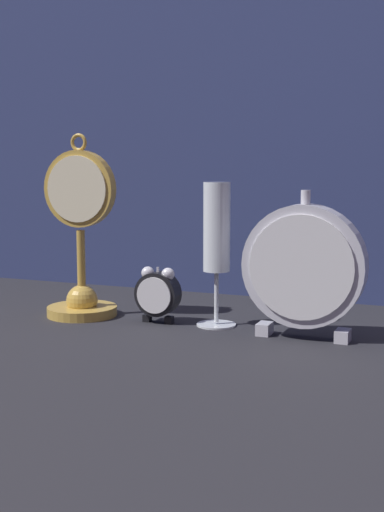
{
  "coord_description": "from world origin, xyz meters",
  "views": [
    {
      "loc": [
        0.43,
        -0.98,
        0.26
      ],
      "look_at": [
        0.0,
        0.08,
        0.11
      ],
      "focal_mm": 50.0,
      "sensor_mm": 36.0,
      "label": 1
    }
  ],
  "objects": [
    {
      "name": "mantel_clock_silver",
      "position": [
        0.2,
        0.03,
        0.11
      ],
      "size": [
        0.18,
        0.04,
        0.22
      ],
      "color": "silver",
      "rests_on": "ground_plane"
    },
    {
      "name": "pocket_watch_on_stand",
      "position": [
        -0.19,
        0.05,
        0.11
      ],
      "size": [
        0.13,
        0.12,
        0.31
      ],
      "color": "gold",
      "rests_on": "ground_plane"
    },
    {
      "name": "alarm_clock_twin_bell",
      "position": [
        -0.05,
        0.05,
        0.05
      ],
      "size": [
        0.07,
        0.03,
        0.09
      ],
      "color": "black",
      "rests_on": "ground_plane"
    },
    {
      "name": "fabric_backdrop_drape",
      "position": [
        0.0,
        0.33,
        0.37
      ],
      "size": [
        1.42,
        0.01,
        0.73
      ],
      "primitive_type": "cube",
      "color": "navy",
      "rests_on": "ground_plane"
    },
    {
      "name": "ground_plane",
      "position": [
        0.0,
        0.0,
        0.0
      ],
      "size": [
        4.0,
        4.0,
        0.0
      ],
      "primitive_type": "plane",
      "color": "#232328"
    },
    {
      "name": "champagne_flute",
      "position": [
        0.05,
        0.06,
        0.14
      ],
      "size": [
        0.06,
        0.06,
        0.23
      ],
      "color": "silver",
      "rests_on": "ground_plane"
    }
  ]
}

